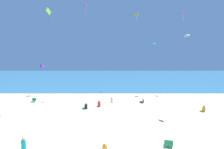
# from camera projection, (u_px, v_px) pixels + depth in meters

# --- Properties ---
(ground_plane) EXTENTS (120.00, 120.00, 0.00)m
(ground_plane) POSITION_uv_depth(u_px,v_px,m) (112.00, 110.00, 20.80)
(ground_plane) COLOR beige
(ocean_water) EXTENTS (120.00, 60.00, 0.05)m
(ocean_water) POSITION_uv_depth(u_px,v_px,m) (112.00, 77.00, 60.77)
(ocean_water) COLOR teal
(ocean_water) RESTS_ON ground_plane
(beach_chair_far_left) EXTENTS (0.58, 0.61, 0.55)m
(beach_chair_far_left) POSITION_uv_depth(u_px,v_px,m) (34.00, 100.00, 24.73)
(beach_chair_far_left) COLOR #2D9956
(beach_chair_far_left) RESTS_ON ground_plane
(beach_chair_near_camera) EXTENTS (0.70, 0.72, 0.53)m
(beach_chair_near_camera) POSITION_uv_depth(u_px,v_px,m) (169.00, 144.00, 11.96)
(beach_chair_near_camera) COLOR #2D9956
(beach_chair_near_camera) RESTS_ON ground_plane
(beach_chair_far_right) EXTENTS (0.74, 0.72, 0.51)m
(beach_chair_far_right) POSITION_uv_depth(u_px,v_px,m) (142.00, 101.00, 24.22)
(beach_chair_far_right) COLOR black
(beach_chair_far_right) RESTS_ON ground_plane
(person_0) EXTENTS (0.44, 0.68, 0.79)m
(person_0) POSITION_uv_depth(u_px,v_px,m) (99.00, 104.00, 22.25)
(person_0) COLOR red
(person_0) RESTS_ON ground_plane
(person_2) EXTENTS (0.37, 0.57, 0.67)m
(person_2) POSITION_uv_depth(u_px,v_px,m) (112.00, 100.00, 24.65)
(person_2) COLOR white
(person_2) RESTS_ON ground_plane
(person_4) EXTENTS (0.61, 0.37, 0.75)m
(person_4) POSITION_uv_depth(u_px,v_px,m) (86.00, 107.00, 21.21)
(person_4) COLOR black
(person_4) RESTS_ON ground_plane
(person_6) EXTENTS (0.34, 0.34, 1.38)m
(person_6) POSITION_uv_depth(u_px,v_px,m) (24.00, 147.00, 10.37)
(person_6) COLOR green
(person_6) RESTS_ON ground_plane
(person_8) EXTENTS (0.61, 0.39, 0.72)m
(person_8) POSITION_uv_depth(u_px,v_px,m) (203.00, 109.00, 20.09)
(person_8) COLOR orange
(person_8) RESTS_ON ground_plane
(kite_purple) EXTENTS (1.06, 1.06, 1.55)m
(kite_purple) POSITION_uv_depth(u_px,v_px,m) (42.00, 64.00, 29.51)
(kite_purple) COLOR purple
(kite_red) EXTENTS (0.57, 0.72, 1.75)m
(kite_red) POSITION_uv_depth(u_px,v_px,m) (183.00, 12.00, 31.61)
(kite_red) COLOR red
(kite_lime) EXTENTS (0.32, 0.88, 1.69)m
(kite_lime) POSITION_uv_depth(u_px,v_px,m) (49.00, 12.00, 20.54)
(kite_lime) COLOR #99DB33
(kite_white) EXTENTS (0.74, 0.84, 1.16)m
(kite_white) POSITION_uv_depth(u_px,v_px,m) (186.00, 35.00, 18.82)
(kite_white) COLOR white
(kite_green) EXTENTS (0.64, 0.69, 1.41)m
(kite_green) POSITION_uv_depth(u_px,v_px,m) (130.00, 15.00, 34.94)
(kite_green) COLOR green
(kite_magenta) EXTENTS (0.78, 0.79, 1.67)m
(kite_magenta) POSITION_uv_depth(u_px,v_px,m) (85.00, 4.00, 27.45)
(kite_magenta) COLOR #DB3DA8
(kite_teal) EXTENTS (0.70, 0.78, 1.16)m
(kite_teal) POSITION_uv_depth(u_px,v_px,m) (155.00, 43.00, 30.12)
(kite_teal) COLOR #1EADAD
(kite_yellow) EXTENTS (0.58, 0.81, 1.56)m
(kite_yellow) POSITION_uv_depth(u_px,v_px,m) (137.00, 15.00, 29.68)
(kite_yellow) COLOR yellow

